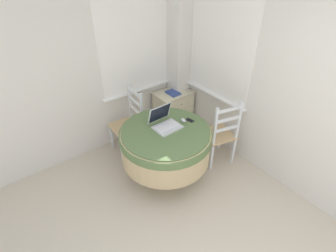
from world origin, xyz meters
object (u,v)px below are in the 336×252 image
object	(u,v)px
laptop	(165,122)
dining_chair_near_right_window	(219,135)
computer_mouse	(183,120)
dining_chair_near_back_window	(129,124)
cell_phone	(190,120)
round_dining_table	(166,143)
corner_cabinet	(173,110)
book_on_cabinet	(173,93)

from	to	relation	value
laptop	dining_chair_near_right_window	distance (m)	0.86
computer_mouse	dining_chair_near_back_window	size ratio (longest dim) A/B	0.08
cell_phone	round_dining_table	bearing A→B (deg)	178.28
dining_chair_near_right_window	corner_cabinet	world-z (taller)	dining_chair_near_right_window
round_dining_table	computer_mouse	distance (m)	0.36
round_dining_table	book_on_cabinet	bearing A→B (deg)	47.48
round_dining_table	book_on_cabinet	world-z (taller)	round_dining_table
cell_phone	dining_chair_near_back_window	bearing A→B (deg)	118.63
dining_chair_near_right_window	dining_chair_near_back_window	bearing A→B (deg)	131.23
dining_chair_near_right_window	book_on_cabinet	world-z (taller)	dining_chair_near_right_window
round_dining_table	dining_chair_near_back_window	size ratio (longest dim) A/B	1.14
round_dining_table	dining_chair_near_right_window	xyz separation A→B (m)	(0.79, -0.18, -0.12)
round_dining_table	corner_cabinet	distance (m)	1.23
computer_mouse	corner_cabinet	bearing A→B (deg)	58.71
laptop	book_on_cabinet	distance (m)	1.08
round_dining_table	dining_chair_near_right_window	bearing A→B (deg)	-12.70
laptop	cell_phone	world-z (taller)	laptop
computer_mouse	dining_chair_near_right_window	xyz separation A→B (m)	(0.50, -0.20, -0.33)
cell_phone	book_on_cabinet	xyz separation A→B (m)	(0.42, 0.87, -0.11)
laptop	book_on_cabinet	size ratio (longest dim) A/B	1.50
dining_chair_near_back_window	computer_mouse	bearing A→B (deg)	-65.27
round_dining_table	corner_cabinet	xyz separation A→B (m)	(0.82, 0.89, -0.25)
dining_chair_near_right_window	laptop	bearing A→B (deg)	160.45
cell_phone	dining_chair_near_back_window	world-z (taller)	dining_chair_near_back_window
computer_mouse	cell_phone	xyz separation A→B (m)	(0.08, -0.03, -0.02)
cell_phone	book_on_cabinet	size ratio (longest dim) A/B	0.53
corner_cabinet	round_dining_table	bearing A→B (deg)	-132.70
dining_chair_near_right_window	round_dining_table	bearing A→B (deg)	167.30
round_dining_table	laptop	world-z (taller)	laptop
round_dining_table	corner_cabinet	bearing A→B (deg)	47.30
cell_phone	laptop	bearing A→B (deg)	163.54
laptop	cell_phone	distance (m)	0.34
dining_chair_near_right_window	corner_cabinet	xyz separation A→B (m)	(0.03, 1.06, -0.13)
laptop	computer_mouse	distance (m)	0.25
laptop	dining_chair_near_back_window	distance (m)	0.81
cell_phone	dining_chair_near_back_window	xyz separation A→B (m)	(-0.44, 0.81, -0.31)
book_on_cabinet	dining_chair_near_right_window	bearing A→B (deg)	-90.16
laptop	computer_mouse	world-z (taller)	laptop
dining_chair_near_back_window	corner_cabinet	world-z (taller)	dining_chair_near_back_window
laptop	book_on_cabinet	bearing A→B (deg)	46.37
laptop	computer_mouse	xyz separation A→B (m)	(0.24, -0.07, -0.03)
laptop	round_dining_table	bearing A→B (deg)	-120.26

